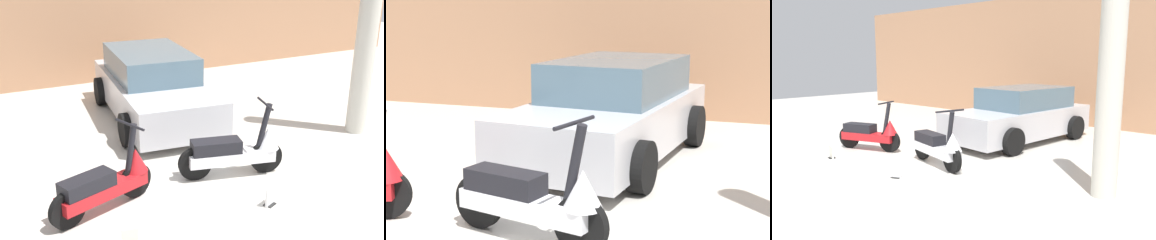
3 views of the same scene
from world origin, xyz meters
The scene contains 8 objects.
ground_plane centered at (0.00, 0.00, 0.00)m, with size 28.00×28.00×0.00m, color beige.
wall_back centered at (0.00, 7.08, 2.01)m, with size 19.60×0.12×4.03m, color tan.
scooter_front_left centered at (-1.46, 0.95, 0.39)m, with size 1.52×0.80×1.10m.
scooter_front_right centered at (0.56, 1.05, 0.40)m, with size 1.60×0.70×1.13m.
car_rear_left centered at (0.44, 4.03, 0.63)m, with size 2.19×4.05×1.33m.
placard_near_left_scooter centered at (-1.50, 0.00, 0.11)m, with size 0.20×0.15×0.26m.
placard_near_right_scooter centered at (0.52, 0.08, 0.11)m, with size 0.20×0.17×0.26m.
support_column_side centered at (3.52, 1.60, 2.01)m, with size 0.36×0.36×4.03m, color beige.
Camera 1 is at (-2.97, -4.54, 3.35)m, focal length 45.00 mm.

